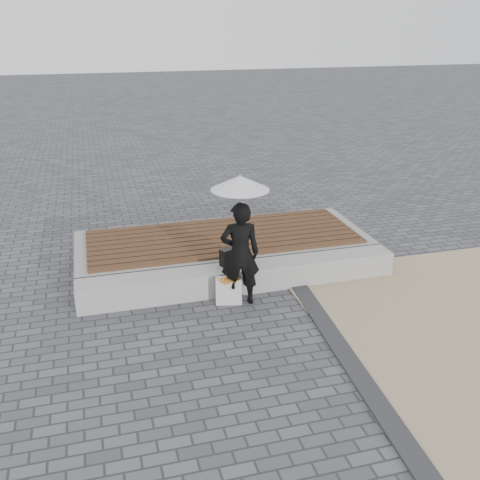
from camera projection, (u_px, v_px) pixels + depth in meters
name	position (u px, v px, depth m)	size (l,w,h in m)	color
ground	(275.00, 342.00, 7.20)	(80.00, 80.00, 0.00)	#535359
edging_band	(344.00, 353.00, 6.93)	(0.25, 5.20, 0.04)	#2F3032
seating_ledge	(242.00, 277.00, 8.55)	(5.00, 0.45, 0.40)	#AEAEA8
timber_platform	(223.00, 248.00, 9.62)	(5.00, 2.00, 0.40)	#969792
timber_decking	(223.00, 237.00, 9.54)	(4.60, 1.80, 0.04)	brown
woman	(240.00, 254.00, 7.93)	(0.57, 0.38, 1.57)	black
parasol	(240.00, 183.00, 7.53)	(0.82, 0.82, 1.04)	#BABAC0
handbag	(231.00, 256.00, 8.48)	(0.38, 0.14, 0.27)	black
canvas_tote	(229.00, 291.00, 8.12)	(0.38, 0.16, 0.40)	silver
magazine	(230.00, 280.00, 8.00)	(0.28, 0.21, 0.01)	red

